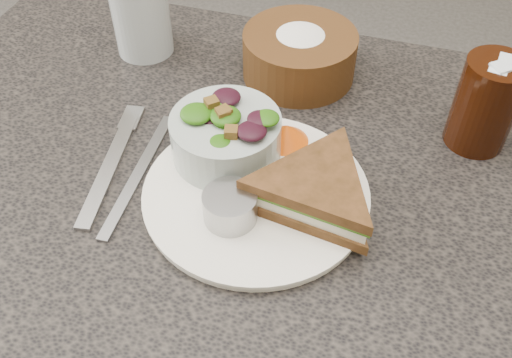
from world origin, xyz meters
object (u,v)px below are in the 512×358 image
at_px(water_glass, 141,12).
at_px(bread_basket, 300,48).
at_px(cola_glass, 487,100).
at_px(sandwich, 316,190).
at_px(dining_table, 255,340).
at_px(dinner_plate, 256,194).
at_px(salad_bowl, 226,131).
at_px(dressing_ramekin, 230,207).

bearing_deg(water_glass, bread_basket, 1.66).
bearing_deg(cola_glass, sandwich, -133.55).
bearing_deg(cola_glass, dining_table, -147.16).
bearing_deg(cola_glass, dinner_plate, -143.40).
xyz_separation_m(salad_bowl, dressing_ramekin, (0.04, -0.09, -0.02)).
height_order(dressing_ramekin, bread_basket, bread_basket).
bearing_deg(bread_basket, dining_table, -89.04).
bearing_deg(water_glass, sandwich, -37.00).
xyz_separation_m(dining_table, bread_basket, (-0.00, 0.22, 0.42)).
relative_size(bread_basket, water_glass, 1.26).
bearing_deg(dining_table, bread_basket, 90.96).
height_order(cola_glass, water_glass, cola_glass).
distance_m(sandwich, dressing_ramekin, 0.09).
distance_m(sandwich, water_glass, 0.39).
xyz_separation_m(dressing_ramekin, water_glass, (-0.23, 0.28, 0.03)).
bearing_deg(sandwich, dining_table, 174.61).
bearing_deg(cola_glass, dressing_ramekin, -138.58).
bearing_deg(sandwich, water_glass, 151.08).
relative_size(cola_glass, water_glass, 1.03).
relative_size(dinner_plate, water_glass, 2.04).
distance_m(dining_table, cola_glass, 0.52).
distance_m(dressing_ramekin, water_glass, 0.36).
distance_m(dining_table, water_glass, 0.54).
relative_size(dressing_ramekin, bread_basket, 0.37).
xyz_separation_m(sandwich, cola_glass, (0.16, 0.17, 0.03)).
bearing_deg(dinner_plate, bread_basket, 92.76).
relative_size(dining_table, dressing_ramekin, 17.15).
bearing_deg(sandwich, bread_basket, 116.25).
bearing_deg(dressing_ramekin, dining_table, 83.71).
bearing_deg(dressing_ramekin, bread_basket, 89.36).
height_order(dining_table, dinner_plate, dinner_plate).
relative_size(dining_table, dinner_plate, 3.95).
height_order(dinner_plate, dressing_ramekin, dressing_ramekin).
height_order(salad_bowl, dressing_ramekin, salad_bowl).
relative_size(dinner_plate, bread_basket, 1.62).
height_order(dining_table, dressing_ramekin, dressing_ramekin).
relative_size(dressing_ramekin, cola_glass, 0.46).
relative_size(bread_basket, cola_glass, 1.22).
bearing_deg(cola_glass, salad_bowl, -156.04).
xyz_separation_m(salad_bowl, bread_basket, (0.04, 0.19, -0.00)).
distance_m(dining_table, salad_bowl, 0.43).
height_order(dining_table, sandwich, sandwich).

